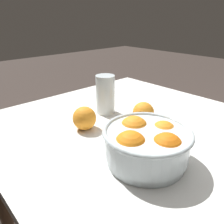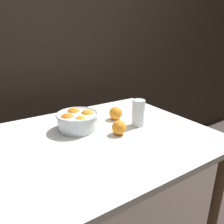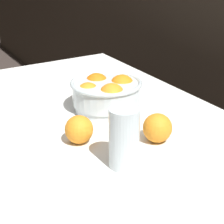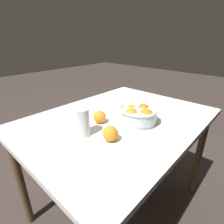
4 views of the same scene
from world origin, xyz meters
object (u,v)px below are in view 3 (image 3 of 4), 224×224
Objects in this scene: orange_loose_near_bowl at (79,129)px; orange_loose_front at (157,128)px; juice_glass at (122,142)px; fruit_bowl at (106,93)px.

orange_loose_near_bowl is 0.20m from orange_loose_front.
juice_glass is at bearing 12.49° from orange_loose_near_bowl.
juice_glass reaches higher than orange_loose_near_bowl.
fruit_bowl is 0.33m from juice_glass.
juice_glass reaches higher than orange_loose_front.
juice_glass is 0.16m from orange_loose_front.
juice_glass is 1.89× the size of orange_loose_front.
orange_loose_front is (0.10, 0.18, 0.00)m from orange_loose_near_bowl.
fruit_bowl is at bearing 131.71° from orange_loose_near_bowl.
fruit_bowl is 2.86× the size of orange_loose_front.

